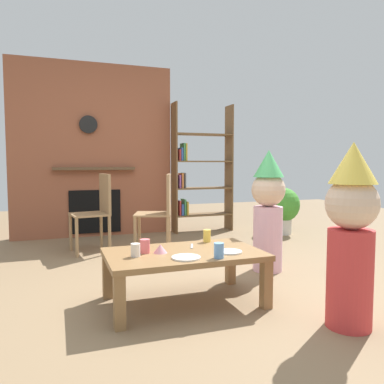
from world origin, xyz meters
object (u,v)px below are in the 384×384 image
at_px(birthday_cake_slice, 160,249).
at_px(dining_chair_middle, 161,208).
at_px(paper_cup_center, 207,236).
at_px(child_with_cone_hat, 351,231).
at_px(paper_cup_near_left, 136,250).
at_px(paper_plate_rear, 186,257).
at_px(bookshelf, 198,173).
at_px(paper_plate_front, 230,252).
at_px(paper_cup_far_left, 145,246).
at_px(child_in_pink, 268,207).
at_px(paper_cup_near_right, 219,251).
at_px(coffee_table, 184,259).
at_px(potted_plant_tall, 282,207).
at_px(dining_chair_left, 97,208).

height_order(birthday_cake_slice, dining_chair_middle, dining_chair_middle).
bearing_deg(paper_cup_center, child_with_cone_hat, -60.91).
bearing_deg(paper_cup_near_left, paper_plate_rear, -27.88).
distance_m(bookshelf, birthday_cake_slice, 3.03).
distance_m(bookshelf, paper_plate_front, 3.02).
bearing_deg(child_with_cone_hat, paper_cup_far_left, 5.98).
bearing_deg(birthday_cake_slice, child_in_pink, 23.36).
bearing_deg(paper_cup_near_right, dining_chair_middle, 87.07).
height_order(coffee_table, child_with_cone_hat, child_with_cone_hat).
bearing_deg(coffee_table, paper_cup_center, 42.08).
bearing_deg(potted_plant_tall, dining_chair_left, -175.23).
height_order(bookshelf, paper_cup_near_right, bookshelf).
bearing_deg(coffee_table, dining_chair_left, 102.79).
bearing_deg(coffee_table, paper_plate_rear, -104.05).
xyz_separation_m(paper_cup_near_left, paper_cup_far_left, (0.08, 0.08, 0.00)).
relative_size(paper_plate_front, dining_chair_left, 0.19).
bearing_deg(child_in_pink, paper_cup_near_left, -5.42).
height_order(birthday_cake_slice, dining_chair_left, dining_chair_left).
relative_size(bookshelf, child_with_cone_hat, 1.65).
bearing_deg(dining_chair_middle, paper_plate_rear, 99.23).
bearing_deg(paper_plate_front, child_with_cone_hat, -48.06).
height_order(paper_cup_near_right, dining_chair_left, dining_chair_left).
height_order(paper_cup_near_left, paper_cup_near_right, paper_cup_near_right).
height_order(paper_plate_rear, dining_chair_left, dining_chair_left).
distance_m(paper_cup_far_left, dining_chair_middle, 1.65).
distance_m(child_with_cone_hat, dining_chair_left, 2.90).
bearing_deg(paper_cup_near_left, coffee_table, 4.59).
height_order(bookshelf, paper_plate_front, bookshelf).
bearing_deg(dining_chair_middle, child_in_pink, 144.00).
distance_m(paper_cup_center, potted_plant_tall, 2.65).
bearing_deg(child_in_pink, dining_chair_left, -70.48).
xyz_separation_m(paper_cup_near_right, dining_chair_middle, (0.10, 1.87, 0.08)).
bearing_deg(paper_plate_front, paper_cup_center, 92.64).
bearing_deg(child_in_pink, paper_plate_rear, 6.65).
bearing_deg(dining_chair_left, child_in_pink, 128.58).
relative_size(coffee_table, paper_cup_center, 11.19).
bearing_deg(birthday_cake_slice, potted_plant_tall, 41.21).
bearing_deg(bookshelf, paper_plate_front, -106.13).
xyz_separation_m(child_with_cone_hat, child_in_pink, (0.18, 1.26, -0.00)).
bearing_deg(paper_cup_far_left, child_with_cone_hat, -35.28).
distance_m(paper_cup_center, paper_plate_front, 0.40).
relative_size(paper_cup_near_right, dining_chair_left, 0.12).
xyz_separation_m(bookshelf, birthday_cake_slice, (-1.30, -2.70, -0.46)).
xyz_separation_m(paper_cup_center, dining_chair_middle, (-0.03, 1.35, 0.08)).
distance_m(paper_cup_far_left, paper_plate_rear, 0.34).
xyz_separation_m(coffee_table, child_with_cone_hat, (0.84, -0.73, 0.28)).
height_order(birthday_cake_slice, child_with_cone_hat, child_with_cone_hat).
relative_size(paper_cup_near_right, paper_cup_center, 1.04).
bearing_deg(potted_plant_tall, child_with_cone_hat, -115.73).
distance_m(bookshelf, paper_plate_rear, 3.18).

